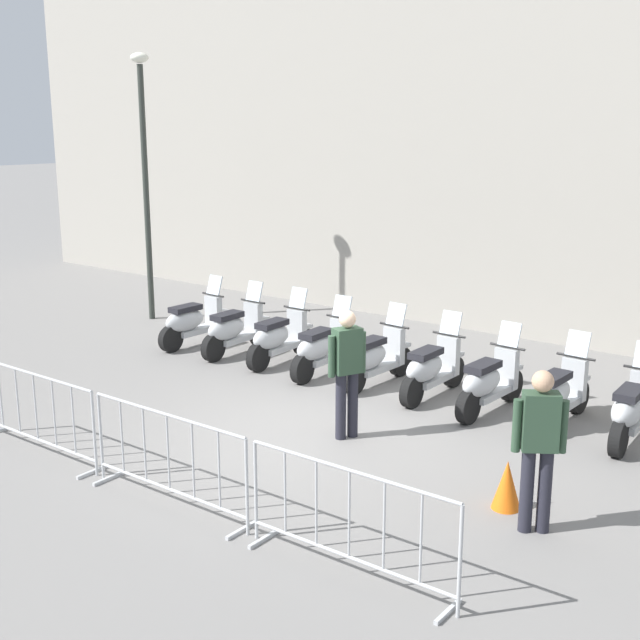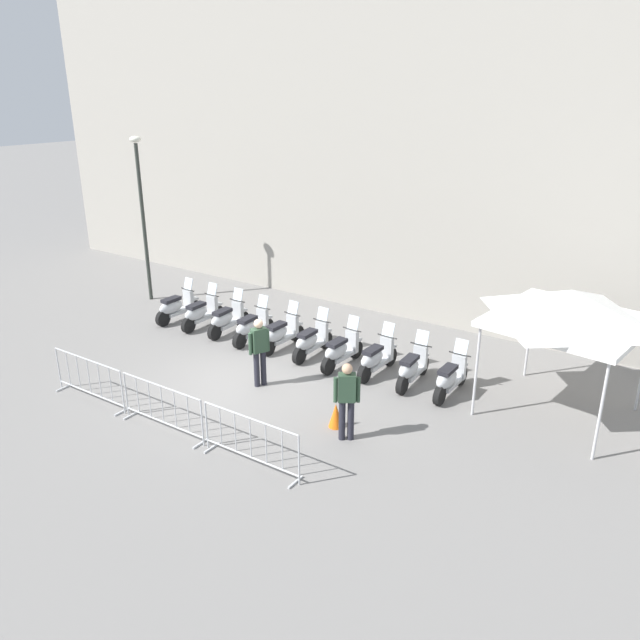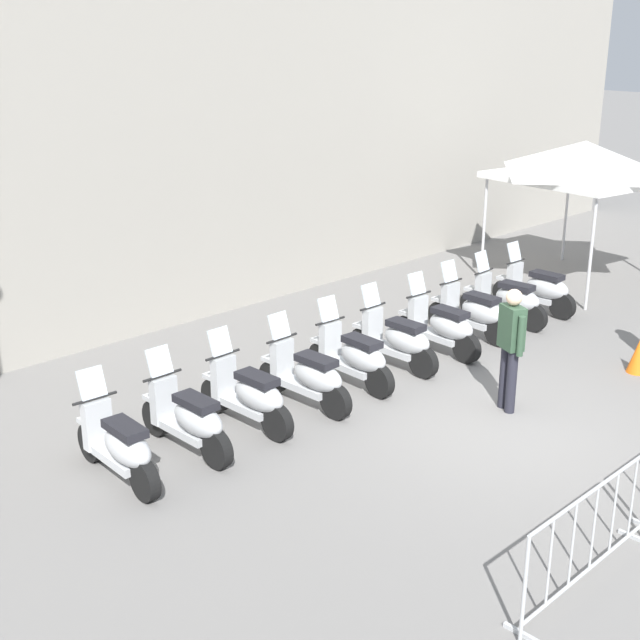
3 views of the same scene
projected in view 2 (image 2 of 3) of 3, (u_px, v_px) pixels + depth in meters
The scene contains 20 objects.
ground_plane at pixel (241, 385), 15.58m from camera, with size 120.00×120.00×0.00m, color slate.
building_facade at pixel (397, 43), 18.61m from camera, with size 28.00×2.40×15.91m, color #9E998E.
motorcycle_0 at pixel (176, 307), 19.48m from camera, with size 0.56×1.73×1.24m.
motorcycle_1 at pixel (201, 313), 18.99m from camera, with size 0.62×1.72×1.24m.
motorcycle_2 at pixel (227, 319), 18.50m from camera, with size 0.63×1.72×1.24m.
motorcycle_3 at pixel (252, 327), 17.94m from camera, with size 0.63×1.72×1.24m.
motorcycle_4 at pixel (281, 334), 17.48m from camera, with size 0.56×1.73×1.24m.
motorcycle_5 at pixel (311, 341), 16.98m from camera, with size 0.61×1.72×1.24m.
motorcycle_6 at pixel (341, 351), 16.40m from camera, with size 0.56×1.73×1.24m.
motorcycle_7 at pixel (376, 358), 15.96m from camera, with size 0.56×1.73×1.24m.
motorcycle_8 at pixel (412, 368), 15.44m from camera, with size 0.66×1.72×1.24m.
motorcycle_9 at pixel (450, 378), 14.93m from camera, with size 0.60×1.72×1.24m.
barrier_segment_0 at pixel (89, 380), 14.68m from camera, with size 2.29×0.74×1.07m.
barrier_segment_1 at pixel (163, 408), 13.44m from camera, with size 2.29×0.74×1.07m.
barrier_segment_2 at pixel (251, 442), 12.21m from camera, with size 2.29×0.74×1.07m.
street_lamp at pixel (142, 203), 20.36m from camera, with size 0.36×0.36×5.34m.
officer_near_row_end at pixel (259, 348), 15.23m from camera, with size 0.32×0.53×1.73m.
officer_mid_plaza at pixel (347, 397), 12.94m from camera, with size 0.43×0.40×1.73m.
canopy_tent at pixel (570, 307), 13.43m from camera, with size 2.95×2.95×2.91m.
traffic_cone at pixel (336, 415), 13.66m from camera, with size 0.32×0.32×0.55m, color orange.
Camera 2 is at (10.73, -9.12, 7.13)m, focal length 35.70 mm.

